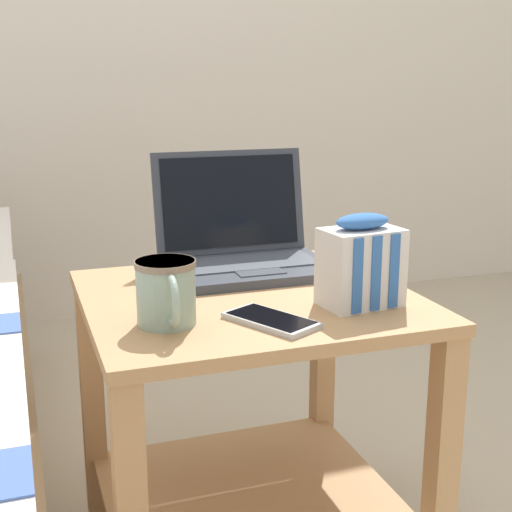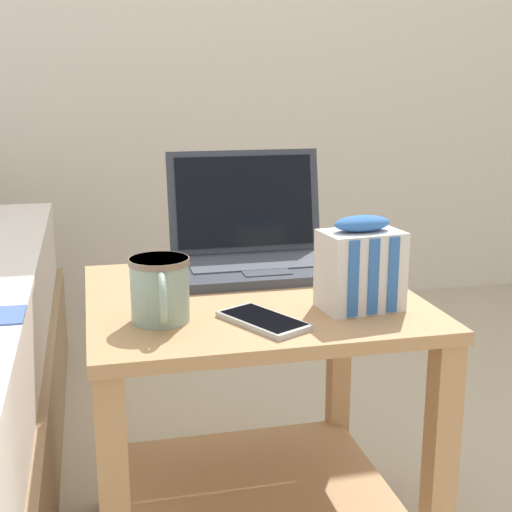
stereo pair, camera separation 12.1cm
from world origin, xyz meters
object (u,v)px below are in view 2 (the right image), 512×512
Objects in this scene: mug_front_left at (160,287)px; cell_phone at (263,321)px; snack_bag at (361,267)px; laptop at (254,246)px.

cell_phone is (0.16, -0.05, -0.05)m from mug_front_left.
mug_front_left is at bearing 163.04° from cell_phone.
snack_bag is 0.94× the size of cell_phone.
snack_bag reaches higher than cell_phone.
cell_phone is at bearing -100.74° from laptop.
laptop is 0.34m from cell_phone.
laptop is at bearing 52.28° from mug_front_left.
mug_front_left is (-0.22, -0.28, 0.01)m from laptop.
snack_bag is (0.11, -0.29, 0.03)m from laptop.
laptop reaches higher than mug_front_left.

